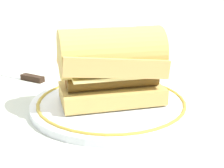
{
  "coord_description": "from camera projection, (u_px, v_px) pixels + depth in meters",
  "views": [
    {
      "loc": [
        -0.2,
        -0.5,
        0.23
      ],
      "look_at": [
        -0.03,
        -0.0,
        0.04
      ],
      "focal_mm": 53.32,
      "sensor_mm": 36.0,
      "label": 1
    }
  ],
  "objects": [
    {
      "name": "sausage_sandwich",
      "position": [
        112.0,
        65.0,
        0.55
      ],
      "size": [
        0.18,
        0.11,
        0.12
      ],
      "rotation": [
        0.0,
        0.0,
        -0.08
      ],
      "color": "tan",
      "rests_on": "plate"
    },
    {
      "name": "drinking_glass",
      "position": [
        124.0,
        50.0,
        0.8
      ],
      "size": [
        0.06,
        0.06,
        0.1
      ],
      "color": "silver",
      "rests_on": "ground_plane"
    },
    {
      "name": "plate",
      "position": [
        112.0,
        104.0,
        0.57
      ],
      "size": [
        0.28,
        0.28,
        0.01
      ],
      "color": "white",
      "rests_on": "ground_plane"
    },
    {
      "name": "ground_plane",
      "position": [
        125.0,
        106.0,
        0.59
      ],
      "size": [
        1.5,
        1.5,
        0.0
      ],
      "primitive_type": "plane",
      "color": "beige"
    },
    {
      "name": "butter_knife",
      "position": [
        20.0,
        76.0,
        0.73
      ],
      "size": [
        0.12,
        0.13,
        0.01
      ],
      "color": "silver",
      "rests_on": "ground_plane"
    }
  ]
}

